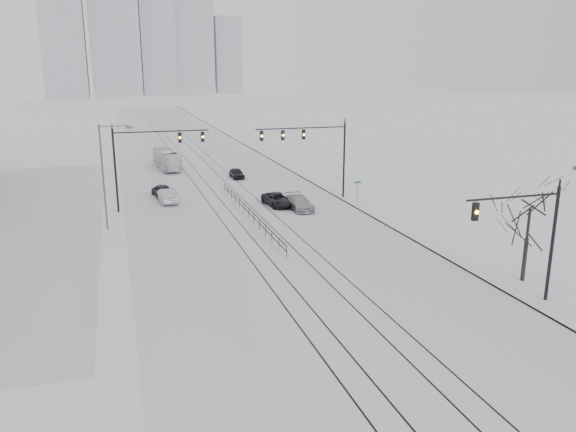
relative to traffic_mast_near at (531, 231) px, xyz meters
The scene contains 20 objects.
ground 13.16m from the traffic_mast_near, 150.93° to the right, with size 500.00×500.00×0.00m, color silver.
road 55.26m from the traffic_mast_near, 101.30° to the left, with size 22.00×260.00×0.02m, color silver.
sidewalk_east 54.26m from the traffic_mast_near, 87.13° to the left, with size 5.00×260.00×0.16m, color silver.
curb 54.19m from the traffic_mast_near, 89.72° to the left, with size 0.10×260.00×0.12m, color gray.
parking_strip 42.54m from the traffic_mast_near, 136.71° to the left, with size 14.00×60.00×0.03m, color silver.
tram_rails 35.96m from the traffic_mast_near, 107.60° to the left, with size 5.30×180.00×0.01m.
skyline 268.96m from the traffic_mast_near, 91.23° to the left, with size 96.00×48.00×72.00m.
traffic_mast_near is the anchor object (origin of this frame).
traffic_mast_ne 29.14m from the traffic_mast_near, 95.19° to the left, with size 9.60×0.37×8.00m.
traffic_mast_nw 35.69m from the traffic_mast_near, 122.77° to the left, with size 9.10×0.37×8.00m.
street_light_west 33.24m from the traffic_mast_near, 133.76° to the left, with size 2.73×0.25×9.00m.
bare_tree 3.85m from the traffic_mast_near, 51.24° to the left, with size 4.40×4.40×6.10m.
median_fence 26.62m from the traffic_mast_near, 114.20° to the left, with size 0.06×24.00×1.00m.
street_sign 26.19m from the traffic_mast_near, 87.77° to the left, with size 0.70×0.06×2.40m.
sedan_sb_inner 39.81m from the traffic_mast_near, 116.48° to the left, with size 1.66×4.12×1.40m, color black.
sedan_sb_outer 37.07m from the traffic_mast_near, 118.09° to the left, with size 1.57×4.49×1.48m, color silver.
sedan_nb_front 28.91m from the traffic_mast_near, 103.93° to the left, with size 2.13×4.61×1.28m, color black.
sedan_nb_right 26.50m from the traffic_mast_near, 101.63° to the left, with size 1.90×4.67×1.36m, color #A1A2A8.
sedan_nb_far 44.35m from the traffic_mast_near, 100.10° to the left, with size 1.44×3.59×1.22m, color black.
box_truck 55.15m from the traffic_mast_near, 106.37° to the left, with size 2.23×9.51×2.65m, color white.
Camera 1 is at (-11.30, -19.03, 13.44)m, focal length 35.00 mm.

